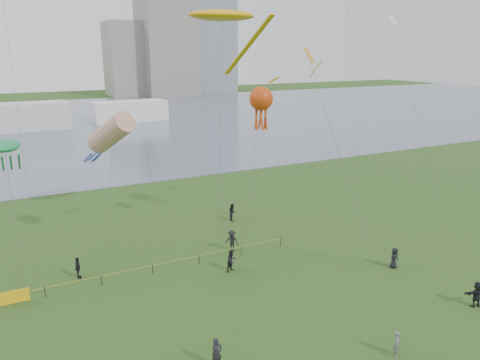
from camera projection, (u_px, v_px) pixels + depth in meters
name	position (u px, v px, depth m)	size (l,w,h in m)	color
ground_plane	(316.00, 348.00, 28.08)	(400.00, 400.00, 0.00)	#1D3B12
lake	(71.00, 124.00, 113.78)	(400.00, 120.00, 0.08)	slate
building_mid	(167.00, 46.00, 182.10)	(20.00, 20.00, 38.00)	slate
building_low	(128.00, 59.00, 182.41)	(16.00, 18.00, 28.00)	gray
pavilion_left	(17.00, 117.00, 103.42)	(22.00, 8.00, 6.00)	silver
pavilion_right	(130.00, 111.00, 117.57)	(18.00, 7.00, 5.00)	white
fence	(72.00, 284.00, 34.51)	(24.07, 0.07, 1.05)	black
kite_flyer	(397.00, 344.00, 27.12)	(0.58, 0.38, 1.60)	#5A5C61
spectator_a	(232.00, 261.00, 37.63)	(0.86, 0.67, 1.78)	black
spectator_b	(232.00, 241.00, 41.36)	(1.27, 0.73, 1.96)	black
spectator_c	(78.00, 268.00, 36.48)	(1.01, 0.42, 1.72)	black
spectator_d	(394.00, 258.00, 38.22)	(0.85, 0.55, 1.74)	black
spectator_e	(477.00, 294.00, 32.38)	(1.72, 0.55, 1.86)	black
spectator_f	(217.00, 353.00, 26.08)	(0.67, 0.44, 1.84)	black
spectator_g	(232.00, 212.00, 48.92)	(0.88, 0.69, 1.81)	black
kite_stingray	(222.00, 16.00, 36.33)	(5.50, 10.19, 20.30)	#3F3F42
kite_windsock	(111.00, 133.00, 37.86)	(4.26, 5.12, 12.68)	#3F3F42
kite_creature	(4.00, 146.00, 35.13)	(2.25, 5.42, 10.73)	#3F3F42
kite_octopus	(261.00, 99.00, 43.31)	(7.29, 8.61, 14.06)	#3F3F42
kite_delta	(314.00, 69.00, 35.18)	(2.62, 13.96, 17.49)	#3F3F42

